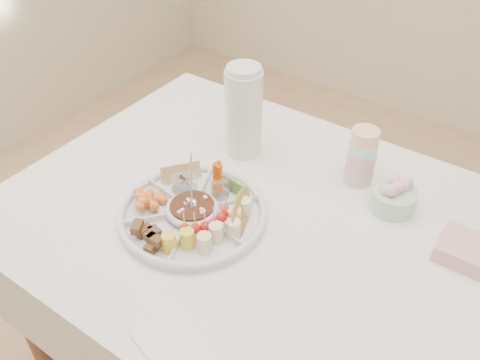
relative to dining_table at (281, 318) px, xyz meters
The scene contains 13 objects.
dining_table is the anchor object (origin of this frame).
party_tray 0.47m from the dining_table, 154.02° to the right, with size 0.38×0.38×0.04m, color silver.
bean_dip 0.48m from the dining_table, 154.02° to the right, with size 0.11×0.11×0.04m, color black.
tortillas 0.44m from the dining_table, 149.18° to the right, with size 0.09×0.09×0.06m, color #A56B3F, non-canonical shape.
carrot_cucumber 0.49m from the dining_table, behind, with size 0.10×0.10×0.09m, color #D34D00, non-canonical shape.
pita_raisins 0.53m from the dining_table, behind, with size 0.10×0.10×0.05m, color tan, non-canonical shape.
cherries 0.56m from the dining_table, 155.55° to the right, with size 0.11×0.11×0.04m, color orange, non-canonical shape.
granola_chunks 0.54m from the dining_table, 135.63° to the right, with size 0.10×0.10×0.05m, color #473821, non-canonical shape.
banana_tomato 0.49m from the dining_table, 122.70° to the right, with size 0.11×0.11×0.09m, color #F7EA7E, non-canonical shape.
cup_stack 0.57m from the dining_table, 77.45° to the left, with size 0.08×0.08×0.22m, color silver.
thermos 0.63m from the dining_table, 143.23° to the left, with size 0.11×0.11×0.29m, color silver.
flower_bowl 0.51m from the dining_table, 50.24° to the left, with size 0.12×0.12×0.09m, color #9CCEB4.
napkin_stack 0.59m from the dining_table, 21.56° to the left, with size 0.13×0.12×0.04m, color pink.
Camera 1 is at (0.43, -0.83, 1.67)m, focal length 38.00 mm.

